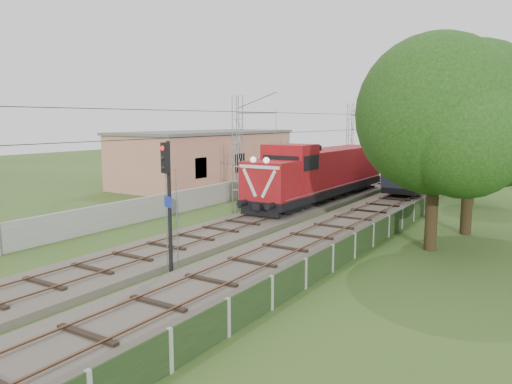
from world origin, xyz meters
The scene contains 13 objects.
ground centered at (0.00, 0.00, 0.00)m, with size 140.00×140.00×0.00m, color #32511E.
track_main centered at (0.00, 7.00, 0.18)m, with size 4.20×70.00×0.45m.
track_side centered at (5.00, 20.00, 0.18)m, with size 4.20×80.00×0.45m.
catenary centered at (-2.95, 12.00, 4.05)m, with size 3.31×70.00×8.00m.
boundary_wall centered at (-6.50, 12.00, 0.75)m, with size 0.25×40.00×1.50m, color #9E9E99.
station_building centered at (-15.00, 24.00, 2.63)m, with size 8.40×20.40×5.22m.
fence centered at (8.00, 3.00, 0.60)m, with size 0.12×32.00×1.20m.
locomotive centered at (0.00, 18.90, 2.36)m, with size 3.19×18.24×4.63m.
coach_rake centered at (5.00, 53.50, 2.37)m, with size 2.81×62.65×3.25m.
signal_post centered at (2.61, -1.09, 3.80)m, with size 0.58×0.48×5.53m.
tree_a centered at (10.68, 8.94, 6.52)m, with size 8.07×7.68×10.46m.
tree_b centered at (11.51, 13.59, 6.66)m, with size 8.23×7.84×10.67m.
tree_c centered at (9.93, 24.66, 4.57)m, with size 5.66×5.39×7.33m.
Camera 1 is at (16.19, -15.83, 6.37)m, focal length 35.00 mm.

